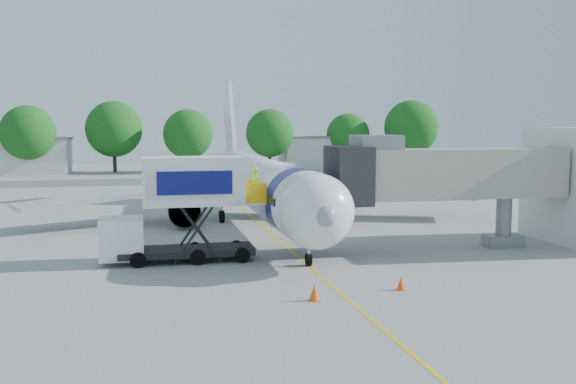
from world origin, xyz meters
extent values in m
plane|color=#999996|center=(0.00, 0.00, 0.00)|extent=(160.00, 160.00, 0.00)
cube|color=yellow|center=(0.00, 0.00, 0.01)|extent=(0.15, 70.00, 0.01)
cube|color=#59595B|center=(0.00, 42.00, 0.00)|extent=(120.00, 10.00, 0.01)
cylinder|color=white|center=(0.00, 3.00, 3.00)|extent=(3.70, 28.00, 3.70)
sphere|color=white|center=(0.00, -11.00, 3.00)|extent=(3.70, 3.70, 3.70)
sphere|color=gray|center=(0.00, -12.55, 3.00)|extent=(1.10, 1.10, 1.10)
cone|color=white|center=(0.00, 20.00, 3.00)|extent=(3.70, 6.00, 3.70)
cube|color=white|center=(0.00, 21.00, 7.20)|extent=(0.35, 7.26, 8.29)
cube|color=#AAADAF|center=(9.00, 6.50, 2.30)|extent=(16.17, 9.32, 1.42)
cube|color=#AAADAF|center=(-9.00, 6.50, 2.30)|extent=(16.17, 9.32, 1.42)
cylinder|color=#999BA0|center=(5.50, 4.50, 1.30)|extent=(2.10, 3.60, 2.10)
cylinder|color=#999BA0|center=(-5.50, 4.50, 1.30)|extent=(2.10, 3.60, 2.10)
cube|color=black|center=(0.00, -11.30, 3.45)|extent=(2.60, 1.39, 0.81)
cylinder|color=#0C105A|center=(0.00, -8.00, 3.00)|extent=(3.73, 2.00, 3.73)
cylinder|color=silver|center=(0.00, -9.50, 0.75)|extent=(0.16, 0.16, 1.50)
cylinder|color=black|center=(0.00, -9.50, 0.32)|extent=(0.25, 0.64, 0.64)
cylinder|color=black|center=(2.60, 6.00, 0.45)|extent=(0.35, 0.90, 0.90)
cylinder|color=black|center=(-2.60, 6.00, 0.45)|extent=(0.35, 0.90, 0.90)
cube|color=#A79C8E|center=(9.00, -7.00, 4.40)|extent=(13.60, 2.60, 2.80)
cube|color=black|center=(2.90, -7.00, 4.40)|extent=(2.00, 3.20, 3.20)
cube|color=slate|center=(4.50, -7.00, 6.20)|extent=(2.40, 2.40, 0.80)
cylinder|color=slate|center=(12.50, -7.00, 1.50)|extent=(0.90, 0.90, 3.00)
cube|color=slate|center=(12.50, -7.00, 0.35)|extent=(2.20, 1.20, 0.70)
cylinder|color=black|center=(11.60, -7.00, 0.35)|extent=(0.30, 0.70, 0.70)
cylinder|color=black|center=(13.40, -7.00, 0.35)|extent=(0.30, 0.70, 0.70)
cube|color=black|center=(-6.00, -7.00, 0.55)|extent=(7.00, 2.30, 0.35)
cube|color=silver|center=(-9.30, -7.00, 1.35)|extent=(2.20, 2.20, 2.10)
cube|color=black|center=(-9.30, -7.00, 1.80)|extent=(1.90, 2.10, 0.70)
cube|color=silver|center=(-5.60, -7.00, 4.25)|extent=(5.20, 2.40, 2.50)
cube|color=#0C105A|center=(-5.60, -8.22, 4.25)|extent=(3.80, 0.04, 1.20)
cube|color=silver|center=(-2.45, -7.00, 3.05)|extent=(1.10, 2.20, 0.10)
cube|color=yellow|center=(-2.45, -8.05, 3.60)|extent=(1.10, 0.06, 1.10)
cube|color=yellow|center=(-2.45, -5.95, 3.60)|extent=(1.10, 0.06, 1.10)
cylinder|color=black|center=(-3.20, -8.05, 0.40)|extent=(0.80, 0.25, 0.80)
cylinder|color=black|center=(-3.20, -5.95, 0.40)|extent=(0.80, 0.25, 0.80)
cylinder|color=black|center=(-8.50, -8.05, 0.40)|extent=(0.80, 0.25, 0.80)
cylinder|color=black|center=(-8.50, -5.95, 0.40)|extent=(0.80, 0.25, 0.80)
imported|color=#A1E017|center=(-2.29, -7.00, 4.02)|extent=(0.67, 0.79, 1.83)
cube|color=silver|center=(-2.35, -18.45, 0.63)|extent=(3.49, 2.53, 1.26)
cube|color=#0C105A|center=(-2.35, -18.45, 1.03)|extent=(2.19, 2.02, 0.31)
cylinder|color=black|center=(-3.74, -18.65, 0.31)|extent=(0.67, 0.41, 0.63)
cylinder|color=black|center=(-3.34, -17.46, 0.31)|extent=(0.67, 0.41, 0.63)
cylinder|color=black|center=(-1.36, -19.45, 0.31)|extent=(0.67, 0.41, 0.63)
cylinder|color=black|center=(-0.96, -18.26, 0.31)|extent=(0.67, 0.41, 0.63)
cone|color=#FF4D0D|center=(2.72, -15.07, 0.30)|extent=(0.38, 0.38, 0.60)
cube|color=#FF4D0D|center=(2.72, -15.07, 0.02)|extent=(0.34, 0.34, 0.03)
cone|color=#FF4D0D|center=(-1.40, -15.87, 0.34)|extent=(0.43, 0.43, 0.69)
cube|color=#FF4D0D|center=(-1.40, -15.87, 0.02)|extent=(0.39, 0.39, 0.04)
cube|color=silver|center=(-28.00, 60.00, 2.50)|extent=(18.00, 8.00, 5.00)
cube|color=slate|center=(-28.00, 60.00, 5.15)|extent=(18.40, 8.40, 0.30)
cube|color=silver|center=(22.00, 62.00, 2.50)|extent=(16.00, 7.00, 5.00)
cube|color=slate|center=(22.00, 62.00, 5.15)|extent=(16.40, 7.40, 0.30)
cylinder|color=#382314|center=(-24.18, 56.63, 1.75)|extent=(0.56, 0.56, 3.50)
sphere|color=#144B15|center=(-24.18, 56.63, 6.03)|extent=(7.79, 7.79, 7.79)
cylinder|color=#382314|center=(-12.48, 59.53, 1.89)|extent=(0.56, 0.56, 3.79)
sphere|color=#144B15|center=(-12.48, 59.53, 6.52)|extent=(8.41, 8.41, 8.41)
cylinder|color=#382314|center=(-1.60, 57.16, 1.68)|extent=(0.56, 0.56, 3.35)
sphere|color=#144B15|center=(-1.60, 57.16, 5.77)|extent=(7.45, 7.45, 7.45)
cylinder|color=#382314|center=(11.29, 59.04, 1.70)|extent=(0.56, 0.56, 3.40)
sphere|color=#144B15|center=(11.29, 59.04, 5.85)|extent=(7.55, 7.55, 7.55)
cylinder|color=#382314|center=(24.41, 59.51, 1.59)|extent=(0.56, 0.56, 3.18)
sphere|color=#144B15|center=(24.41, 59.51, 5.47)|extent=(7.06, 7.06, 7.06)
cylinder|color=#382314|center=(33.91, 56.00, 1.96)|extent=(0.56, 0.56, 3.92)
sphere|color=#144B15|center=(33.91, 56.00, 6.76)|extent=(8.72, 8.72, 8.72)
camera|label=1|loc=(-8.05, -40.64, 7.17)|focal=40.00mm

